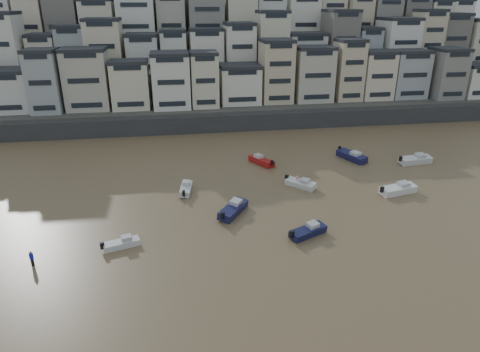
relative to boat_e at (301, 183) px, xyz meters
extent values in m
cube|color=#38383A|center=(-4.23, 31.10, 1.07)|extent=(140.00, 3.00, 3.50)
cube|color=#4C4C47|center=(0.77, 38.10, 1.32)|extent=(140.00, 14.00, 4.00)
cube|color=#4C4C47|center=(0.77, 50.10, 4.32)|extent=(140.00, 14.00, 10.00)
cube|color=#4C4C47|center=(0.77, 62.10, 8.32)|extent=(140.00, 14.00, 18.00)
cube|color=#4C4C47|center=(0.77, 74.10, 12.32)|extent=(140.00, 16.00, 26.00)
cube|color=#4C4C47|center=(0.77, 88.10, 15.32)|extent=(140.00, 18.00, 32.00)
camera|label=1|loc=(-17.91, -55.42, 24.87)|focal=32.00mm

